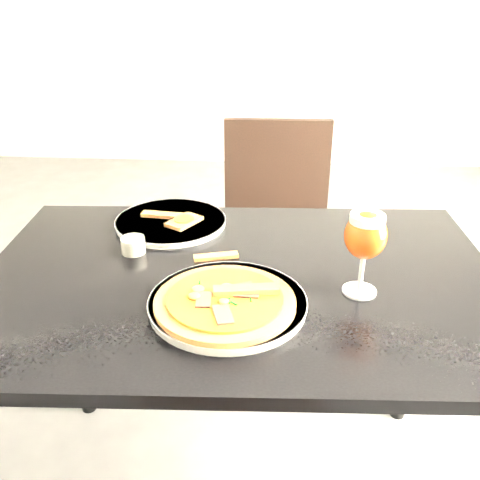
# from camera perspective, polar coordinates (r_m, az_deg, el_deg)

# --- Properties ---
(ground) EXTENTS (6.00, 6.00, 0.00)m
(ground) POSITION_cam_1_polar(r_m,az_deg,el_deg) (1.82, 0.22, -22.40)
(ground) COLOR #4C4C4E
(ground) RESTS_ON ground
(dining_table) EXTENTS (1.23, 0.85, 0.75)m
(dining_table) POSITION_cam_1_polar(r_m,az_deg,el_deg) (1.29, -0.06, -7.23)
(dining_table) COLOR black
(dining_table) RESTS_ON ground
(chair_far) EXTENTS (0.42, 0.42, 0.90)m
(chair_far) POSITION_cam_1_polar(r_m,az_deg,el_deg) (2.01, 3.80, 0.62)
(chair_far) COLOR black
(chair_far) RESTS_ON ground
(plate_main) EXTENTS (0.40, 0.40, 0.02)m
(plate_main) POSITION_cam_1_polar(r_m,az_deg,el_deg) (1.12, -1.32, -6.77)
(plate_main) COLOR white
(plate_main) RESTS_ON dining_table
(pizza) EXTENTS (0.29, 0.29, 0.03)m
(pizza) POSITION_cam_1_polar(r_m,az_deg,el_deg) (1.10, -1.55, -6.48)
(pizza) COLOR #9D5825
(pizza) RESTS_ON plate_main
(plate_second) EXTENTS (0.33, 0.33, 0.02)m
(plate_second) POSITION_cam_1_polar(r_m,az_deg,el_deg) (1.50, -7.39, 1.92)
(plate_second) COLOR white
(plate_second) RESTS_ON dining_table
(crust_scraps) EXTENTS (0.18, 0.12, 0.01)m
(crust_scraps) POSITION_cam_1_polar(r_m,az_deg,el_deg) (1.48, -6.77, 2.25)
(crust_scraps) COLOR #9D5825
(crust_scraps) RESTS_ON plate_second
(loose_crust) EXTENTS (0.11, 0.05, 0.01)m
(loose_crust) POSITION_cam_1_polar(r_m,az_deg,el_deg) (1.31, -2.57, -1.75)
(loose_crust) COLOR #9D5825
(loose_crust) RESTS_ON dining_table
(sauce_cup) EXTENTS (0.06, 0.06, 0.04)m
(sauce_cup) POSITION_cam_1_polar(r_m,az_deg,el_deg) (1.35, -11.34, -0.48)
(sauce_cup) COLOR beige
(sauce_cup) RESTS_ON dining_table
(beer_glass) EXTENTS (0.09, 0.09, 0.19)m
(beer_glass) POSITION_cam_1_polar(r_m,az_deg,el_deg) (1.14, 13.26, 0.41)
(beer_glass) COLOR silver
(beer_glass) RESTS_ON dining_table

